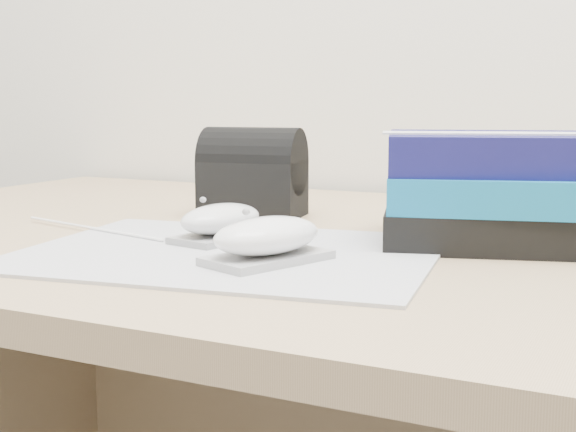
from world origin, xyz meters
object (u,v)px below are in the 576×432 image
at_px(book_stack, 501,189).
at_px(pouch, 253,174).
at_px(mouse_front, 267,239).
at_px(mouse_rear, 221,222).
at_px(desk, 433,428).

distance_m(book_stack, pouch, 0.33).
bearing_deg(book_stack, pouch, 170.94).
height_order(mouse_front, book_stack, book_stack).
distance_m(mouse_rear, book_stack, 0.30).
xyz_separation_m(desk, book_stack, (0.07, -0.03, 0.29)).
xyz_separation_m(desk, mouse_rear, (-0.19, -0.16, 0.26)).
bearing_deg(book_stack, mouse_front, -128.27).
relative_size(mouse_rear, mouse_front, 0.88).
bearing_deg(desk, book_stack, -22.05).
bearing_deg(desk, mouse_front, -111.15).
distance_m(mouse_front, pouch, 0.31).
height_order(mouse_rear, book_stack, book_stack).
bearing_deg(mouse_rear, mouse_front, -39.54).
xyz_separation_m(mouse_rear, mouse_front, (0.10, -0.08, 0.00)).
relative_size(book_stack, pouch, 2.03).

